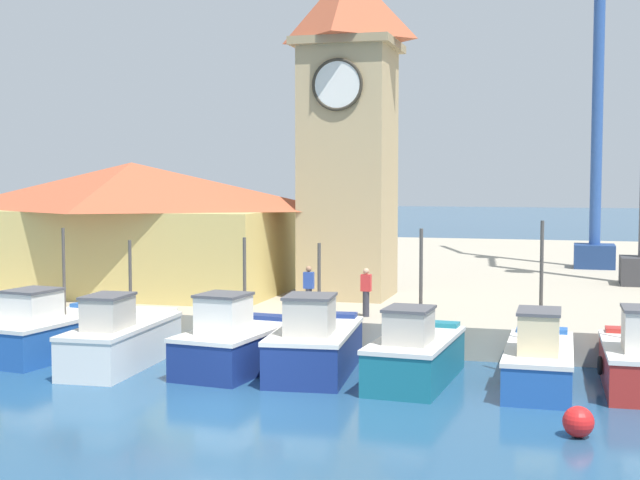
% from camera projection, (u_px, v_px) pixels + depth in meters
% --- Properties ---
extents(ground_plane, '(300.00, 300.00, 0.00)m').
position_uv_depth(ground_plane, '(217.00, 408.00, 21.82)').
color(ground_plane, navy).
extents(quay_wharf, '(120.00, 40.00, 1.03)m').
position_uv_depth(quay_wharf, '(409.00, 272.00, 48.06)').
color(quay_wharf, '#A89E89').
rests_on(quay_wharf, ground).
extents(fishing_boat_left_inner, '(2.77, 5.22, 4.03)m').
position_uv_depth(fishing_boat_left_inner, '(51.00, 332.00, 28.16)').
color(fishing_boat_left_inner, '#2356A8').
rests_on(fishing_boat_left_inner, ground).
extents(fishing_boat_mid_left, '(2.07, 5.29, 3.74)m').
position_uv_depth(fishing_boat_mid_left, '(121.00, 340.00, 26.59)').
color(fishing_boat_mid_left, silver).
rests_on(fishing_boat_mid_left, ground).
extents(fishing_boat_center, '(2.63, 4.66, 3.87)m').
position_uv_depth(fishing_boat_center, '(235.00, 343.00, 26.04)').
color(fishing_boat_center, navy).
rests_on(fishing_boat_center, ground).
extents(fishing_boat_mid_right, '(2.59, 5.09, 3.72)m').
position_uv_depth(fishing_boat_mid_right, '(315.00, 345.00, 25.68)').
color(fishing_boat_mid_right, navy).
rests_on(fishing_boat_mid_right, ground).
extents(fishing_boat_right_inner, '(2.26, 4.78, 4.22)m').
position_uv_depth(fishing_boat_right_inner, '(415.00, 355.00, 24.54)').
color(fishing_boat_right_inner, '#196B7F').
rests_on(fishing_boat_right_inner, ground).
extents(fishing_boat_right_outer, '(1.88, 5.13, 4.47)m').
position_uv_depth(fishing_boat_right_outer, '(539.00, 360.00, 24.03)').
color(fishing_boat_right_outer, '#2356A8').
rests_on(fishing_boat_right_outer, ground).
extents(clock_tower, '(3.77, 3.77, 14.21)m').
position_uv_depth(clock_tower, '(348.00, 124.00, 34.07)').
color(clock_tower, tan).
rests_on(clock_tower, quay_wharf).
extents(warehouse_left, '(12.54, 6.95, 5.21)m').
position_uv_depth(warehouse_left, '(132.00, 226.00, 35.91)').
color(warehouse_left, tan).
rests_on(warehouse_left, quay_wharf).
extents(port_crane_far, '(4.29, 8.27, 20.07)m').
position_uv_depth(port_crane_far, '(596.00, 112.00, 44.97)').
color(port_crane_far, navy).
rests_on(port_crane_far, quay_wharf).
extents(mooring_buoy, '(0.69, 0.69, 0.69)m').
position_uv_depth(mooring_buoy, '(578.00, 422.00, 19.37)').
color(mooring_buoy, red).
rests_on(mooring_buoy, ground).
extents(dock_worker_near_tower, '(0.34, 0.22, 1.62)m').
position_uv_depth(dock_worker_near_tower, '(309.00, 289.00, 30.22)').
color(dock_worker_near_tower, '#33333D').
rests_on(dock_worker_near_tower, quay_wharf).
extents(dock_worker_along_quay, '(0.34, 0.22, 1.62)m').
position_uv_depth(dock_worker_along_quay, '(366.00, 291.00, 29.50)').
color(dock_worker_along_quay, '#33333D').
rests_on(dock_worker_along_quay, quay_wharf).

